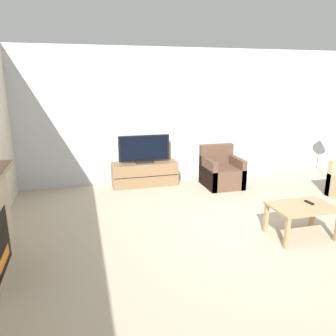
# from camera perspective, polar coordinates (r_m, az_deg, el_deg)

# --- Properties ---
(ground_plane) EXTENTS (24.00, 24.00, 0.00)m
(ground_plane) POSITION_cam_1_polar(r_m,az_deg,el_deg) (4.66, 14.54, -11.93)
(ground_plane) COLOR tan
(wall_back) EXTENTS (12.00, 0.06, 2.70)m
(wall_back) POSITION_cam_1_polar(r_m,az_deg,el_deg) (6.93, 3.14, 9.08)
(wall_back) COLOR silver
(wall_back) RESTS_ON ground
(tv_stand) EXTENTS (1.31, 0.43, 0.47)m
(tv_stand) POSITION_cam_1_polar(r_m,az_deg,el_deg) (6.64, -4.09, -1.02)
(tv_stand) COLOR brown
(tv_stand) RESTS_ON ground
(tv) EXTENTS (1.02, 0.18, 0.55)m
(tv) POSITION_cam_1_polar(r_m,az_deg,el_deg) (6.52, -4.16, 3.15)
(tv) COLOR black
(tv) RESTS_ON tv_stand
(armchair) EXTENTS (0.70, 0.76, 0.80)m
(armchair) POSITION_cam_1_polar(r_m,az_deg,el_deg) (6.67, 9.23, -0.81)
(armchair) COLOR brown
(armchair) RESTS_ON ground
(coffee_table) EXTENTS (0.84, 0.57, 0.45)m
(coffee_table) POSITION_cam_1_polar(r_m,az_deg,el_deg) (4.79, 22.32, -6.83)
(coffee_table) COLOR #A37F56
(coffee_table) RESTS_ON ground
(remote) EXTENTS (0.06, 0.15, 0.02)m
(remote) POSITION_cam_1_polar(r_m,az_deg,el_deg) (4.90, 23.37, -5.53)
(remote) COLOR black
(remote) RESTS_ON coffee_table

